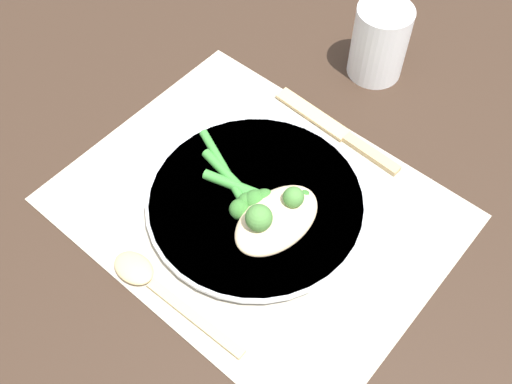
{
  "coord_description": "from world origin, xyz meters",
  "views": [
    {
      "loc": [
        0.25,
        -0.29,
        0.58
      ],
      "look_at": [
        0.0,
        0.0,
        0.03
      ],
      "focal_mm": 42.0,
      "sensor_mm": 36.0,
      "label": 1
    }
  ],
  "objects_px": {
    "plate": "(256,202)",
    "water_glass": "(379,42)",
    "broccoli_stalk_left": "(241,195)",
    "broccoli_stalk_right": "(285,201)",
    "spoon": "(148,279)",
    "broccoli_stalk_front": "(251,195)",
    "chicken_fillet": "(277,220)",
    "knife": "(338,131)"
  },
  "relations": [
    {
      "from": "knife",
      "to": "water_glass",
      "type": "height_order",
      "value": "water_glass"
    },
    {
      "from": "broccoli_stalk_front",
      "to": "broccoli_stalk_left",
      "type": "height_order",
      "value": "broccoli_stalk_left"
    },
    {
      "from": "knife",
      "to": "broccoli_stalk_front",
      "type": "bearing_deg",
      "value": 179.23
    },
    {
      "from": "plate",
      "to": "water_glass",
      "type": "xyz_separation_m",
      "value": [
        -0.02,
        0.27,
        0.04
      ]
    },
    {
      "from": "spoon",
      "to": "broccoli_stalk_right",
      "type": "bearing_deg",
      "value": -21.01
    },
    {
      "from": "plate",
      "to": "broccoli_stalk_front",
      "type": "height_order",
      "value": "broccoli_stalk_front"
    },
    {
      "from": "knife",
      "to": "water_glass",
      "type": "bearing_deg",
      "value": 16.62
    },
    {
      "from": "broccoli_stalk_right",
      "to": "water_glass",
      "type": "distance_m",
      "value": 0.27
    },
    {
      "from": "plate",
      "to": "spoon",
      "type": "bearing_deg",
      "value": -99.54
    },
    {
      "from": "chicken_fillet",
      "to": "water_glass",
      "type": "bearing_deg",
      "value": 102.63
    },
    {
      "from": "broccoli_stalk_left",
      "to": "water_glass",
      "type": "bearing_deg",
      "value": -154.15
    },
    {
      "from": "broccoli_stalk_right",
      "to": "water_glass",
      "type": "height_order",
      "value": "water_glass"
    },
    {
      "from": "broccoli_stalk_left",
      "to": "spoon",
      "type": "xyz_separation_m",
      "value": [
        -0.01,
        -0.14,
        -0.02
      ]
    },
    {
      "from": "broccoli_stalk_left",
      "to": "spoon",
      "type": "relative_size",
      "value": 0.76
    },
    {
      "from": "broccoli_stalk_right",
      "to": "spoon",
      "type": "xyz_separation_m",
      "value": [
        -0.06,
        -0.16,
        -0.02
      ]
    },
    {
      "from": "spoon",
      "to": "chicken_fillet",
      "type": "bearing_deg",
      "value": -27.72
    },
    {
      "from": "broccoli_stalk_right",
      "to": "broccoli_stalk_front",
      "type": "relative_size",
      "value": 1.12
    },
    {
      "from": "spoon",
      "to": "water_glass",
      "type": "relative_size",
      "value": 1.72
    },
    {
      "from": "plate",
      "to": "broccoli_stalk_left",
      "type": "height_order",
      "value": "broccoli_stalk_left"
    },
    {
      "from": "knife",
      "to": "spoon",
      "type": "distance_m",
      "value": 0.3
    },
    {
      "from": "broccoli_stalk_front",
      "to": "chicken_fillet",
      "type": "bearing_deg",
      "value": 88.9
    },
    {
      "from": "broccoli_stalk_front",
      "to": "broccoli_stalk_right",
      "type": "bearing_deg",
      "value": 125.89
    },
    {
      "from": "broccoli_stalk_front",
      "to": "water_glass",
      "type": "relative_size",
      "value": 1.14
    },
    {
      "from": "plate",
      "to": "spoon",
      "type": "height_order",
      "value": "plate"
    },
    {
      "from": "plate",
      "to": "broccoli_stalk_right",
      "type": "xyz_separation_m",
      "value": [
        0.03,
        0.01,
        0.02
      ]
    },
    {
      "from": "broccoli_stalk_left",
      "to": "broccoli_stalk_right",
      "type": "bearing_deg",
      "value": 142.97
    },
    {
      "from": "chicken_fillet",
      "to": "knife",
      "type": "relative_size",
      "value": 0.6
    },
    {
      "from": "spoon",
      "to": "broccoli_stalk_left",
      "type": "bearing_deg",
      "value": -7.21
    },
    {
      "from": "broccoli_stalk_front",
      "to": "plate",
      "type": "bearing_deg",
      "value": 136.69
    },
    {
      "from": "broccoli_stalk_front",
      "to": "knife",
      "type": "height_order",
      "value": "broccoli_stalk_front"
    },
    {
      "from": "plate",
      "to": "broccoli_stalk_right",
      "type": "distance_m",
      "value": 0.04
    },
    {
      "from": "plate",
      "to": "water_glass",
      "type": "bearing_deg",
      "value": 95.06
    },
    {
      "from": "broccoli_stalk_front",
      "to": "knife",
      "type": "distance_m",
      "value": 0.16
    },
    {
      "from": "chicken_fillet",
      "to": "knife",
      "type": "xyz_separation_m",
      "value": [
        -0.03,
        0.16,
        -0.03
      ]
    },
    {
      "from": "chicken_fillet",
      "to": "spoon",
      "type": "height_order",
      "value": "chicken_fillet"
    },
    {
      "from": "chicken_fillet",
      "to": "knife",
      "type": "distance_m",
      "value": 0.17
    },
    {
      "from": "chicken_fillet",
      "to": "broccoli_stalk_right",
      "type": "xyz_separation_m",
      "value": [
        -0.01,
        0.03,
        -0.0
      ]
    },
    {
      "from": "plate",
      "to": "water_glass",
      "type": "height_order",
      "value": "water_glass"
    },
    {
      "from": "plate",
      "to": "chicken_fillet",
      "type": "height_order",
      "value": "chicken_fillet"
    },
    {
      "from": "chicken_fillet",
      "to": "broccoli_stalk_right",
      "type": "distance_m",
      "value": 0.03
    },
    {
      "from": "broccoli_stalk_front",
      "to": "spoon",
      "type": "xyz_separation_m",
      "value": [
        -0.02,
        -0.14,
        -0.02
      ]
    },
    {
      "from": "water_glass",
      "to": "plate",
      "type": "bearing_deg",
      "value": -84.94
    }
  ]
}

